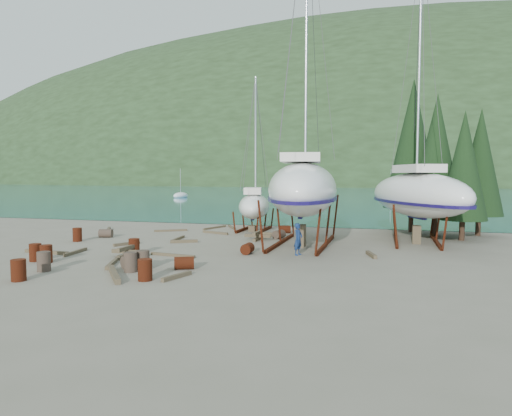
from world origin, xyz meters
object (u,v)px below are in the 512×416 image
(large_sailboat_near, at_px, (303,188))
(worker, at_px, (298,239))
(small_sailboat_shore, at_px, (254,206))
(large_sailboat_far, at_px, (417,194))

(large_sailboat_near, bearing_deg, worker, -91.79)
(large_sailboat_near, bearing_deg, small_sailboat_shore, 120.33)
(large_sailboat_far, height_order, small_sailboat_shore, large_sailboat_far)
(large_sailboat_near, xyz_separation_m, small_sailboat_shore, (-4.94, 6.24, -1.53))
(large_sailboat_near, relative_size, large_sailboat_far, 1.15)
(worker, bearing_deg, small_sailboat_shore, 47.02)
(large_sailboat_near, bearing_deg, large_sailboat_far, 17.49)
(large_sailboat_near, height_order, large_sailboat_far, large_sailboat_near)
(large_sailboat_far, height_order, worker, large_sailboat_far)
(large_sailboat_near, relative_size, small_sailboat_shore, 1.82)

